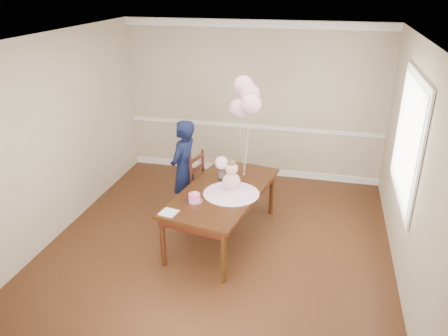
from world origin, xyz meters
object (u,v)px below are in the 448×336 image
Objects in this scene: dining_table_top at (223,191)px; dining_chair_seat at (209,190)px; birthday_cake at (194,197)px; woman at (184,170)px.

dining_table_top reaches higher than dining_chair_seat.
dining_chair_seat is (-0.06, 0.91, -0.35)m from birthday_cake.
birthday_cake is at bearing 36.83° from woman.
woman reaches higher than birthday_cake.
dining_chair_seat is at bearing 133.28° from dining_table_top.
dining_chair_seat is at bearing 94.03° from birthday_cake.
dining_table_top is 4.57× the size of dining_chair_seat.
birthday_cake is at bearing -73.05° from dining_chair_seat.
dining_table_top is 13.33× the size of birthday_cake.
dining_table_top is at bearing -44.09° from dining_chair_seat.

